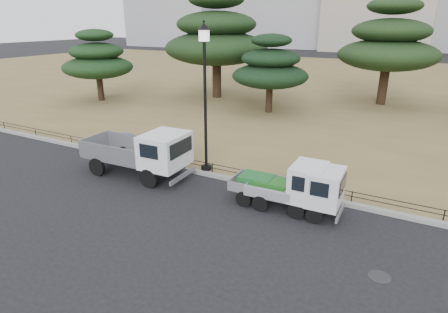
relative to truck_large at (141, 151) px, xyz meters
The scene contains 14 objects.
ground 4.08m from the truck_large, 18.53° to the right, with size 220.00×220.00×0.00m, color black.
lawn 29.61m from the truck_large, 82.81° to the left, with size 120.00×56.00×0.15m, color olive.
curb 4.09m from the truck_large, 20.16° to the left, with size 120.00×0.25×0.16m, color gray.
truck_large is the anchor object (origin of this frame).
truck_kei_front 6.54m from the truck_large, ahead, with size 3.41×1.53×1.79m.
truck_kei_rear 7.17m from the truck_large, ahead, with size 3.36×1.53×1.74m.
street_lamp 4.29m from the truck_large, 35.75° to the left, with size 0.56×0.56×6.26m.
pipe_fence 4.06m from the truck_large, 22.18° to the left, with size 38.00×0.04×0.40m.
tarp_pile 3.63m from the truck_large, 144.17° to the left, with size 1.32×0.99×0.86m.
manhole 10.55m from the truck_large, 13.45° to the right, with size 0.60×0.60×0.01m, color #2D2D30.
pine_west_far 17.48m from the truck_large, 141.29° to the left, with size 5.67×5.67×5.73m.
pine_west_near 18.04m from the truck_large, 108.64° to the left, with size 8.69×8.69×8.69m.
pine_center_left 13.68m from the truck_large, 87.75° to the left, with size 5.42×5.42×5.51m.
pine_center_right 22.03m from the truck_large, 70.07° to the left, with size 7.54×7.54×8.00m.
Camera 1 is at (6.79, -10.53, 6.50)m, focal length 30.00 mm.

